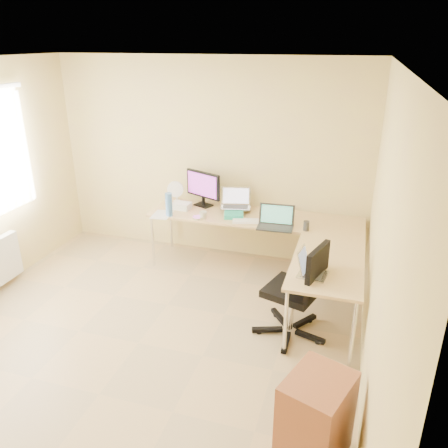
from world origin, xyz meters
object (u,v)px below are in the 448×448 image
(desk_return, at_px, (325,294))
(water_bottle, at_px, (169,205))
(desk_main, at_px, (254,243))
(monitor, at_px, (203,189))
(cabinet, at_px, (315,419))
(laptop_black, at_px, (276,218))
(desk_fan, at_px, (177,192))
(mug, at_px, (203,215))
(office_chair, at_px, (292,290))
(laptop_return, at_px, (313,266))
(keyboard, at_px, (253,221))
(laptop_center, at_px, (236,198))

(desk_return, bearing_deg, water_bottle, 160.64)
(desk_main, xyz_separation_m, monitor, (-0.74, 0.17, 0.60))
(desk_main, relative_size, cabinet, 3.97)
(laptop_black, distance_m, desk_fan, 1.52)
(mug, bearing_deg, office_chair, -37.90)
(mug, bearing_deg, water_bottle, -175.91)
(desk_main, bearing_deg, cabinet, -68.28)
(desk_main, distance_m, desk_return, 1.40)
(monitor, relative_size, laptop_return, 1.78)
(mug, height_order, laptop_return, laptop_return)
(monitor, distance_m, desk_fan, 0.40)
(desk_main, distance_m, cabinet, 2.87)
(water_bottle, distance_m, cabinet, 3.20)
(monitor, height_order, keyboard, monitor)
(desk_return, distance_m, keyboard, 1.30)
(laptop_return, bearing_deg, water_bottle, 69.41)
(laptop_return, bearing_deg, desk_fan, 60.44)
(desk_return, xyz_separation_m, laptop_black, (-0.66, 0.70, 0.50))
(laptop_black, height_order, mug, laptop_black)
(monitor, bearing_deg, desk_main, 9.90)
(monitor, height_order, laptop_return, monitor)
(laptop_black, bearing_deg, monitor, 152.79)
(water_bottle, bearing_deg, laptop_return, -28.33)
(water_bottle, bearing_deg, monitor, 58.82)
(desk_return, height_order, laptop_return, laptop_return)
(laptop_return, distance_m, office_chair, 0.39)
(desk_return, bearing_deg, laptop_center, 138.99)
(mug, xyz_separation_m, laptop_return, (1.45, -1.05, 0.06))
(desk_return, relative_size, laptop_black, 3.16)
(laptop_return, bearing_deg, office_chair, 78.52)
(laptop_black, relative_size, water_bottle, 1.39)
(water_bottle, bearing_deg, desk_return, -19.36)
(desk_fan, bearing_deg, monitor, -17.72)
(monitor, height_order, cabinet, monitor)
(laptop_center, relative_size, water_bottle, 1.27)
(laptop_center, xyz_separation_m, laptop_return, (1.14, -1.40, -0.07))
(water_bottle, bearing_deg, cabinet, -48.63)
(desk_fan, height_order, office_chair, office_chair)
(water_bottle, relative_size, desk_fan, 1.08)
(desk_fan, bearing_deg, laptop_black, -32.96)
(desk_main, distance_m, mug, 0.77)
(desk_fan, relative_size, cabinet, 0.41)
(monitor, bearing_deg, laptop_black, -1.04)
(desk_return, bearing_deg, desk_main, 134.27)
(desk_return, height_order, keyboard, keyboard)
(monitor, distance_m, laptop_black, 1.16)
(laptop_return, xyz_separation_m, cabinet, (0.20, -1.35, -0.47))
(keyboard, bearing_deg, desk_return, -54.81)
(desk_return, distance_m, monitor, 2.16)
(keyboard, relative_size, laptop_return, 1.60)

